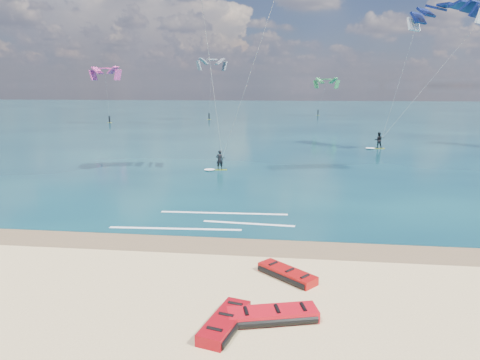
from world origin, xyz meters
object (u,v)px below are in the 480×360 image
at_px(kitesurfer_main, 229,64).
at_px(packed_kite_mid, 287,278).
at_px(kitesurfer_far, 414,69).
at_px(packed_kite_right, 225,328).
at_px(packed_kite_left, 273,320).

bearing_deg(kitesurfer_main, packed_kite_mid, -83.47).
bearing_deg(kitesurfer_far, packed_kite_mid, -110.40).
height_order(packed_kite_mid, kitesurfer_far, kitesurfer_far).
bearing_deg(packed_kite_mid, packed_kite_right, -75.78).
bearing_deg(kitesurfer_far, kitesurfer_main, -137.62).
bearing_deg(kitesurfer_far, packed_kite_left, -109.35).
height_order(packed_kite_left, kitesurfer_far, kitesurfer_far).
height_order(packed_kite_mid, packed_kite_right, packed_kite_right).
distance_m(packed_kite_left, packed_kite_right, 1.60).
xyz_separation_m(packed_kite_mid, kitesurfer_main, (-4.98, 18.80, 9.13)).
distance_m(packed_kite_left, kitesurfer_main, 24.28).
bearing_deg(packed_kite_left, packed_kite_mid, 67.80).
bearing_deg(packed_kite_mid, packed_kite_left, -56.97).
bearing_deg(packed_kite_mid, kitesurfer_main, 145.51).
height_order(packed_kite_right, kitesurfer_far, kitesurfer_far).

